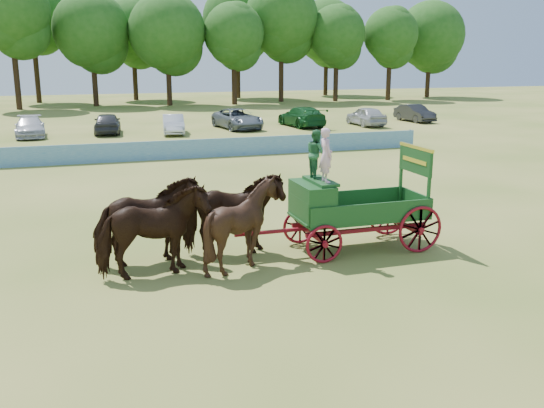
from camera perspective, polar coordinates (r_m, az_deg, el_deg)
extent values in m
plane|color=#A39349|center=(18.25, 9.67, -4.25)|extent=(160.00, 160.00, 0.00)
imported|color=black|center=(15.78, -11.18, -2.63)|extent=(2.98, 1.65, 2.40)
imported|color=black|center=(16.83, -11.65, -1.62)|extent=(3.02, 1.76, 2.40)
imported|color=black|center=(16.22, -2.74, -1.93)|extent=(2.55, 2.36, 2.40)
imported|color=black|center=(17.24, -3.71, -0.99)|extent=(2.94, 1.53, 2.40)
cube|color=maroon|center=(17.56, 3.74, -2.75)|extent=(0.12, 2.00, 0.12)
cube|color=maroon|center=(18.85, 12.25, -1.88)|extent=(0.12, 2.00, 0.12)
cube|color=maroon|center=(17.65, 8.95, -2.40)|extent=(3.80, 0.10, 0.12)
cube|color=maroon|center=(18.60, 7.42, -1.51)|extent=(3.80, 0.10, 0.12)
cube|color=maroon|center=(17.21, 0.96, -2.54)|extent=(2.80, 0.09, 0.09)
cube|color=#18491E|center=(18.05, 8.19, -1.09)|extent=(3.80, 1.80, 0.10)
cube|color=#18491E|center=(17.21, 9.51, -0.83)|extent=(3.80, 0.06, 0.55)
cube|color=#18491E|center=(18.74, 7.04, 0.45)|extent=(3.80, 0.06, 0.55)
cube|color=#18491E|center=(18.87, 13.36, 0.27)|extent=(0.06, 1.80, 0.55)
cube|color=#18491E|center=(17.31, 3.79, 0.27)|extent=(0.85, 1.70, 1.05)
cube|color=#18491E|center=(17.28, 4.59, 2.17)|extent=(0.55, 1.50, 0.08)
cube|color=#18491E|center=(17.23, 2.61, -0.47)|extent=(0.10, 1.60, 0.65)
cube|color=#18491E|center=(17.37, 3.15, -1.38)|extent=(0.55, 1.60, 0.06)
cube|color=#18491E|center=(18.02, 14.56, 1.69)|extent=(0.08, 0.08, 1.80)
cube|color=#18491E|center=(19.36, 12.04, 2.65)|extent=(0.08, 0.08, 1.80)
cube|color=#18491E|center=(18.58, 13.36, 4.00)|extent=(0.07, 1.75, 0.75)
cube|color=yellow|center=(18.52, 13.43, 5.22)|extent=(0.08, 1.80, 0.09)
cube|color=yellow|center=(18.56, 13.25, 4.00)|extent=(0.02, 1.30, 0.12)
torus|color=maroon|center=(16.74, 4.95, -3.79)|extent=(1.09, 0.09, 1.09)
torus|color=maroon|center=(18.42, 2.65, -2.10)|extent=(1.09, 0.09, 1.09)
torus|color=maroon|center=(18.04, 13.77, -2.34)|extent=(1.39, 0.09, 1.39)
torus|color=maroon|center=(19.62, 10.88, -0.90)|extent=(1.39, 0.09, 1.39)
imported|color=#E7B0C9|center=(16.82, 5.10, 4.60)|extent=(0.36, 0.55, 1.51)
imported|color=#276839|center=(17.47, 4.20, 4.75)|extent=(0.53, 0.68, 1.39)
cube|color=#1E68A6|center=(34.45, -5.83, 5.27)|extent=(26.00, 0.08, 1.05)
imported|color=silver|center=(46.24, -21.83, 6.74)|extent=(2.22, 4.94, 1.40)
imported|color=#333338|center=(46.40, -15.23, 7.36)|extent=(2.24, 4.72, 1.56)
imported|color=silver|center=(45.29, -9.27, 7.41)|extent=(1.98, 4.40, 1.40)
imported|color=slate|center=(47.94, -3.26, 8.01)|extent=(3.32, 5.90, 1.56)
imported|color=#144C1E|center=(49.44, 2.80, 8.22)|extent=(2.73, 5.71, 1.61)
imported|color=#B2B2B7|center=(50.63, 8.85, 8.18)|extent=(1.90, 4.64, 1.57)
imported|color=#262628|center=(54.61, 13.28, 8.32)|extent=(1.81, 4.52, 1.46)
cylinder|color=#382314|center=(70.61, -22.86, 10.46)|extent=(0.60, 0.60, 5.59)
sphere|color=#1C5115|center=(70.72, -23.45, 16.52)|extent=(8.01, 8.01, 8.01)
cylinder|color=#382314|center=(72.65, -16.32, 10.64)|extent=(0.60, 0.60, 4.58)
sphere|color=#1C5115|center=(72.63, -16.65, 15.48)|extent=(8.38, 8.38, 8.38)
cylinder|color=#382314|center=(71.88, -9.66, 10.93)|extent=(0.60, 0.60, 4.49)
sphere|color=#1C5115|center=(71.85, -9.86, 15.73)|extent=(8.68, 8.68, 8.68)
cylinder|color=#382314|center=(72.37, -3.57, 11.08)|extent=(0.60, 0.60, 4.41)
sphere|color=#1C5115|center=(72.33, -3.64, 15.78)|extent=(6.99, 6.99, 6.99)
cylinder|color=#382314|center=(76.63, 0.87, 11.66)|extent=(0.60, 0.60, 5.48)
sphere|color=#1C5115|center=(76.70, 0.89, 17.15)|extent=(8.90, 8.90, 8.90)
cylinder|color=#382314|center=(77.86, 6.01, 11.25)|extent=(0.60, 0.60, 4.47)
sphere|color=#1C5115|center=(77.83, 6.13, 15.66)|extent=(7.04, 7.04, 7.04)
cylinder|color=#382314|center=(80.83, 10.91, 11.16)|extent=(0.60, 0.60, 4.46)
sphere|color=#1C5115|center=(80.80, 11.11, 15.41)|extent=(6.90, 6.90, 6.90)
cylinder|color=#382314|center=(87.61, 14.45, 11.18)|extent=(0.60, 0.60, 4.51)
sphere|color=#1C5115|center=(87.59, 14.69, 15.13)|extent=(9.09, 9.09, 9.09)
cylinder|color=#382314|center=(80.03, -21.23, 10.97)|extent=(0.60, 0.60, 5.86)
sphere|color=#1C5115|center=(80.15, -21.73, 16.58)|extent=(7.77, 7.77, 7.77)
cylinder|color=#382314|center=(81.33, -12.75, 11.19)|extent=(0.60, 0.60, 4.75)
sphere|color=#1C5115|center=(81.33, -12.99, 15.68)|extent=(8.11, 8.11, 8.11)
cylinder|color=#382314|center=(83.42, -3.21, 11.85)|extent=(0.60, 0.60, 5.59)
sphere|color=#1C5115|center=(83.51, -3.29, 17.01)|extent=(9.19, 9.19, 9.19)
cylinder|color=#382314|center=(89.48, 5.08, 11.72)|extent=(0.60, 0.60, 4.89)
sphere|color=#1C5115|center=(89.50, 5.17, 15.93)|extent=(8.92, 8.92, 8.92)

